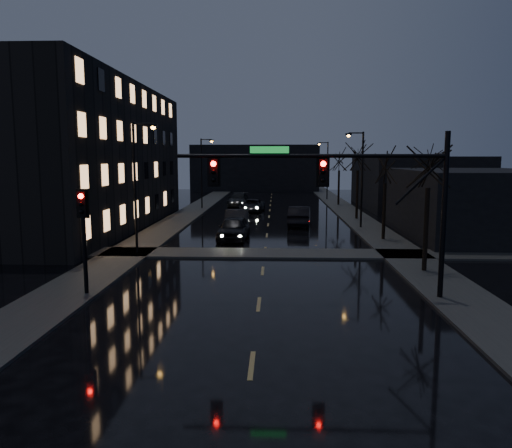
# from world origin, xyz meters

# --- Properties ---
(ground) EXTENTS (160.00, 160.00, 0.00)m
(ground) POSITION_xyz_m (0.00, 0.00, 0.00)
(ground) COLOR black
(ground) RESTS_ON ground
(sidewalk_left) EXTENTS (3.00, 140.00, 0.12)m
(sidewalk_left) POSITION_xyz_m (-8.50, 35.00, 0.06)
(sidewalk_left) COLOR #2D2D2B
(sidewalk_left) RESTS_ON ground
(sidewalk_right) EXTENTS (3.00, 140.00, 0.12)m
(sidewalk_right) POSITION_xyz_m (8.50, 35.00, 0.06)
(sidewalk_right) COLOR #2D2D2B
(sidewalk_right) RESTS_ON ground
(sidewalk_cross) EXTENTS (40.00, 3.00, 0.12)m
(sidewalk_cross) POSITION_xyz_m (0.00, 18.50, 0.06)
(sidewalk_cross) COLOR #2D2D2B
(sidewalk_cross) RESTS_ON ground
(apartment_block) EXTENTS (12.00, 30.00, 12.00)m
(apartment_block) POSITION_xyz_m (-16.50, 30.00, 6.00)
(apartment_block) COLOR black
(apartment_block) RESTS_ON ground
(commercial_right_near) EXTENTS (10.00, 14.00, 5.00)m
(commercial_right_near) POSITION_xyz_m (15.50, 26.00, 2.50)
(commercial_right_near) COLOR black
(commercial_right_near) RESTS_ON ground
(commercial_right_far) EXTENTS (12.00, 18.00, 6.00)m
(commercial_right_far) POSITION_xyz_m (17.00, 48.00, 3.00)
(commercial_right_far) COLOR black
(commercial_right_far) RESTS_ON ground
(far_block) EXTENTS (22.00, 10.00, 8.00)m
(far_block) POSITION_xyz_m (-3.00, 78.00, 4.00)
(far_block) COLOR black
(far_block) RESTS_ON ground
(signal_mast) EXTENTS (11.11, 0.41, 7.00)m
(signal_mast) POSITION_xyz_m (3.85, 9.00, 4.87)
(signal_mast) COLOR black
(signal_mast) RESTS_ON ground
(signal_pole_left) EXTENTS (0.35, 0.41, 4.53)m
(signal_pole_left) POSITION_xyz_m (-7.50, 8.99, 3.01)
(signal_pole_left) COLOR black
(signal_pole_left) RESTS_ON ground
(tree_near) EXTENTS (3.52, 3.52, 8.08)m
(tree_near) POSITION_xyz_m (8.40, 14.00, 6.22)
(tree_near) COLOR black
(tree_near) RESTS_ON ground
(tree_mid_a) EXTENTS (3.30, 3.30, 7.58)m
(tree_mid_a) POSITION_xyz_m (8.40, 24.00, 5.83)
(tree_mid_a) COLOR black
(tree_mid_a) RESTS_ON ground
(tree_mid_b) EXTENTS (3.74, 3.74, 8.59)m
(tree_mid_b) POSITION_xyz_m (8.40, 36.00, 6.61)
(tree_mid_b) COLOR black
(tree_mid_b) RESTS_ON ground
(tree_far) EXTENTS (3.43, 3.43, 7.88)m
(tree_far) POSITION_xyz_m (8.40, 50.00, 6.06)
(tree_far) COLOR black
(tree_far) RESTS_ON ground
(streetlight_l_near) EXTENTS (1.53, 0.28, 8.00)m
(streetlight_l_near) POSITION_xyz_m (-7.58, 18.00, 4.77)
(streetlight_l_near) COLOR black
(streetlight_l_near) RESTS_ON ground
(streetlight_l_far) EXTENTS (1.53, 0.28, 8.00)m
(streetlight_l_far) POSITION_xyz_m (-7.58, 45.00, 4.77)
(streetlight_l_far) COLOR black
(streetlight_l_far) RESTS_ON ground
(streetlight_r_mid) EXTENTS (1.53, 0.28, 8.00)m
(streetlight_r_mid) POSITION_xyz_m (7.58, 30.00, 4.77)
(streetlight_r_mid) COLOR black
(streetlight_r_mid) RESTS_ON ground
(streetlight_r_far) EXTENTS (1.53, 0.28, 8.00)m
(streetlight_r_far) POSITION_xyz_m (7.58, 58.00, 4.77)
(streetlight_r_far) COLOR black
(streetlight_r_far) RESTS_ON ground
(oncoming_car_a) EXTENTS (2.33, 5.08, 1.69)m
(oncoming_car_a) POSITION_xyz_m (-2.36, 23.81, 0.84)
(oncoming_car_a) COLOR black
(oncoming_car_a) RESTS_ON ground
(oncoming_car_b) EXTENTS (1.99, 5.28, 1.72)m
(oncoming_car_b) POSITION_xyz_m (-2.45, 27.99, 0.86)
(oncoming_car_b) COLOR black
(oncoming_car_b) RESTS_ON ground
(oncoming_car_c) EXTENTS (2.82, 5.19, 1.38)m
(oncoming_car_c) POSITION_xyz_m (-1.90, 42.45, 0.69)
(oncoming_car_c) COLOR black
(oncoming_car_c) RESTS_ON ground
(oncoming_car_d) EXTENTS (2.54, 5.58, 1.58)m
(oncoming_car_d) POSITION_xyz_m (-3.89, 48.76, 0.79)
(oncoming_car_d) COLOR black
(oncoming_car_d) RESTS_ON ground
(lead_car) EXTENTS (2.24, 5.30, 1.70)m
(lead_car) POSITION_xyz_m (2.74, 31.67, 0.85)
(lead_car) COLOR black
(lead_car) RESTS_ON ground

